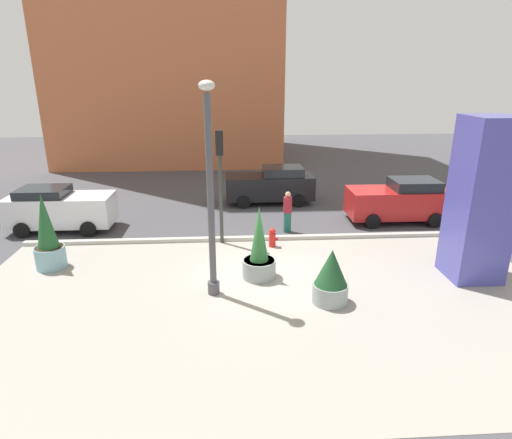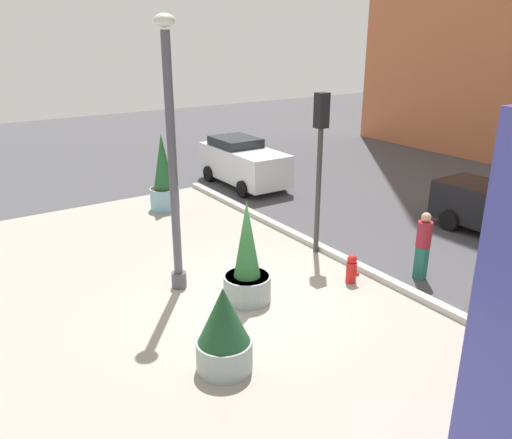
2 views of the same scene
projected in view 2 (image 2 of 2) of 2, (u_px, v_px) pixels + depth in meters
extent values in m
plane|color=#47474C|center=(376.00, 258.00, 14.20)|extent=(60.00, 60.00, 0.00)
cube|color=#9E998E|center=(178.00, 323.00, 11.05)|extent=(18.00, 10.00, 0.02)
cube|color=#B7B2A8|center=(353.00, 263.00, 13.71)|extent=(18.00, 0.24, 0.16)
cylinder|color=#4C4C51|center=(179.00, 280.00, 12.54)|extent=(0.36, 0.36, 0.40)
cylinder|color=#4C4C51|center=(173.00, 170.00, 11.60)|extent=(0.20, 0.20, 5.90)
ellipsoid|color=silver|center=(164.00, 20.00, 10.53)|extent=(0.44, 0.44, 0.28)
cylinder|color=#7AA8B7|center=(165.00, 199.00, 18.03)|extent=(1.01, 1.01, 0.77)
cylinder|color=#382819|center=(164.00, 188.00, 17.91)|extent=(0.93, 0.93, 0.04)
cone|color=#235B2D|center=(162.00, 161.00, 17.58)|extent=(0.69, 0.69, 1.89)
cylinder|color=gray|center=(224.00, 355.00, 9.45)|extent=(1.04, 1.04, 0.59)
cylinder|color=#382819|center=(224.00, 342.00, 9.36)|extent=(0.95, 0.95, 0.04)
cone|color=#1E4C28|center=(223.00, 315.00, 9.17)|extent=(0.94, 0.94, 1.07)
cylinder|color=gray|center=(247.00, 288.00, 11.90)|extent=(1.09, 1.09, 0.62)
cylinder|color=#382819|center=(247.00, 276.00, 11.80)|extent=(1.01, 1.01, 0.04)
cone|color=#2D6B33|center=(247.00, 239.00, 11.49)|extent=(0.61, 0.61, 1.81)
cylinder|color=red|center=(351.00, 272.00, 12.75)|extent=(0.26, 0.26, 0.55)
sphere|color=red|center=(352.00, 259.00, 12.62)|extent=(0.24, 0.24, 0.24)
cylinder|color=red|center=(356.00, 274.00, 12.60)|extent=(0.12, 0.10, 0.10)
cylinder|color=#333833|center=(318.00, 192.00, 14.03)|extent=(0.14, 0.14, 3.51)
cube|color=black|center=(322.00, 110.00, 13.28)|extent=(0.28, 0.32, 0.90)
sphere|color=red|center=(326.00, 120.00, 13.46)|extent=(0.18, 0.18, 0.18)
cube|color=silver|center=(244.00, 164.00, 20.66)|extent=(4.30, 1.81, 1.24)
cube|color=#1E2328|center=(235.00, 142.00, 20.89)|extent=(1.94, 1.58, 0.35)
cylinder|color=black|center=(281.00, 182.00, 20.27)|extent=(0.64, 0.23, 0.64)
cylinder|color=black|center=(243.00, 189.00, 19.35)|extent=(0.64, 0.23, 0.64)
cylinder|color=black|center=(245.00, 168.00, 22.36)|extent=(0.64, 0.23, 0.64)
cylinder|color=black|center=(209.00, 174.00, 21.44)|extent=(0.64, 0.23, 0.64)
cube|color=black|center=(510.00, 211.00, 15.35)|extent=(4.48, 1.82, 1.17)
cylinder|color=black|center=(450.00, 220.00, 16.12)|extent=(0.64, 0.23, 0.64)
cylinder|color=black|center=(482.00, 210.00, 17.07)|extent=(0.64, 0.23, 0.64)
cube|color=#236656|center=(421.00, 263.00, 12.91)|extent=(0.30, 0.22, 0.87)
cylinder|color=maroon|center=(424.00, 234.00, 12.65)|extent=(0.39, 0.39, 0.65)
sphere|color=tan|center=(426.00, 217.00, 12.50)|extent=(0.24, 0.24, 0.24)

